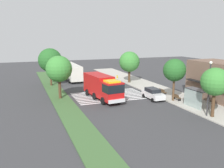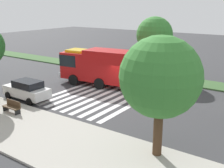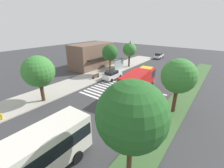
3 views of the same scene
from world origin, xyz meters
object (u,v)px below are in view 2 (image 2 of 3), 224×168
Objects in this scene: sidewalk_tree_far_west at (160,77)px; parked_car_west at (27,90)px; median_tree_west at (155,35)px; fire_truck at (103,66)px; bench_west_of_shelter at (12,106)px.

parked_car_west is at bearing -9.30° from sidewalk_tree_far_west.
sidewalk_tree_far_west is 0.97× the size of median_tree_west.
fire_truck is at bearing -41.65° from sidewalk_tree_far_west.
parked_car_west is 0.68× the size of sidewalk_tree_far_west.
parked_car_west is (2.79, 7.26, -1.16)m from fire_truck.
median_tree_west is at bearing -118.76° from fire_truck.
median_tree_west reaches higher than sidewalk_tree_far_west.
median_tree_west is (-3.54, -16.24, 4.13)m from bench_west_of_shelter.
median_tree_west is at bearing -102.31° from bench_west_of_shelter.
parked_car_west is 2.74× the size of bench_west_of_shelter.
median_tree_west reaches higher than fire_truck.
sidewalk_tree_far_west reaches higher than bench_west_of_shelter.
fire_truck is at bearing -95.82° from bench_west_of_shelter.
bench_west_of_shelter is at bearing 77.69° from median_tree_west.
parked_car_west is 3.34m from bench_west_of_shelter.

